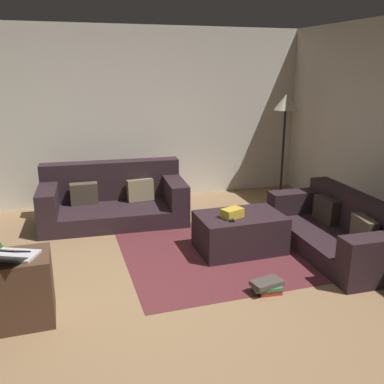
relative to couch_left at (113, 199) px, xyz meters
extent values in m
plane|color=#93704C|center=(0.09, -2.26, -0.28)|extent=(6.40, 6.40, 0.00)
cube|color=silver|center=(0.09, 0.88, 1.02)|extent=(6.40, 0.12, 2.60)
cube|color=#2D1E23|center=(-0.01, -0.11, -0.17)|extent=(1.95, 1.07, 0.23)
cube|color=#2D1E23|center=(0.02, 0.24, 0.21)|extent=(1.90, 0.37, 0.53)
cube|color=#2D1E23|center=(0.82, -0.17, 0.10)|extent=(0.31, 0.96, 0.32)
cube|color=#2D1E23|center=(-0.83, -0.05, 0.10)|extent=(0.31, 0.96, 0.32)
cube|color=#8C7A5B|center=(0.38, 0.02, 0.09)|extent=(0.37, 0.17, 0.31)
cube|color=brown|center=(-0.37, 0.07, 0.09)|extent=(0.36, 0.15, 0.31)
cube|color=#2D1E23|center=(2.24, -1.82, -0.17)|extent=(0.92, 1.82, 0.22)
cube|color=#2D1E23|center=(2.54, -1.83, 0.14)|extent=(0.31, 1.79, 0.41)
cube|color=#2D1E23|center=(2.20, -2.59, 0.07)|extent=(0.86, 0.28, 0.28)
cube|color=#2D1E23|center=(2.27, -1.05, 0.07)|extent=(0.86, 0.28, 0.28)
cube|color=brown|center=(2.32, -2.18, 0.08)|extent=(0.18, 0.38, 0.30)
cube|color=#372D24|center=(2.35, -1.47, 0.08)|extent=(0.14, 0.36, 0.30)
cube|color=#2D1E23|center=(1.23, -1.46, -0.07)|extent=(0.95, 0.63, 0.43)
cube|color=gold|center=(1.11, -1.51, 0.19)|extent=(0.27, 0.22, 0.10)
cube|color=black|center=(1.07, -1.58, 0.15)|extent=(0.07, 0.17, 0.02)
cube|color=#4C3323|center=(-1.05, -2.21, 0.01)|extent=(0.52, 0.44, 0.58)
cube|color=silver|center=(-1.05, -2.21, 0.31)|extent=(0.40, 0.35, 0.02)
cube|color=black|center=(-1.11, -2.36, 0.42)|extent=(0.40, 0.33, 0.10)
cube|color=#B7332D|center=(1.11, -2.40, -0.26)|extent=(0.23, 0.23, 0.05)
cube|color=#387A47|center=(1.08, -2.43, -0.22)|extent=(0.28, 0.19, 0.03)
cube|color=#4C423D|center=(1.09, -2.42, -0.18)|extent=(0.32, 0.22, 0.04)
cylinder|color=black|center=(2.75, 0.32, -0.27)|extent=(0.28, 0.28, 0.02)
cylinder|color=black|center=(2.75, 0.32, 0.40)|extent=(0.04, 0.04, 1.37)
cone|color=beige|center=(2.75, 0.32, 1.21)|extent=(0.36, 0.36, 0.24)
cube|color=#5D272B|center=(1.23, -1.46, -0.28)|extent=(2.60, 2.00, 0.01)
camera|label=1|loc=(-0.64, -5.57, 1.74)|focal=39.65mm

